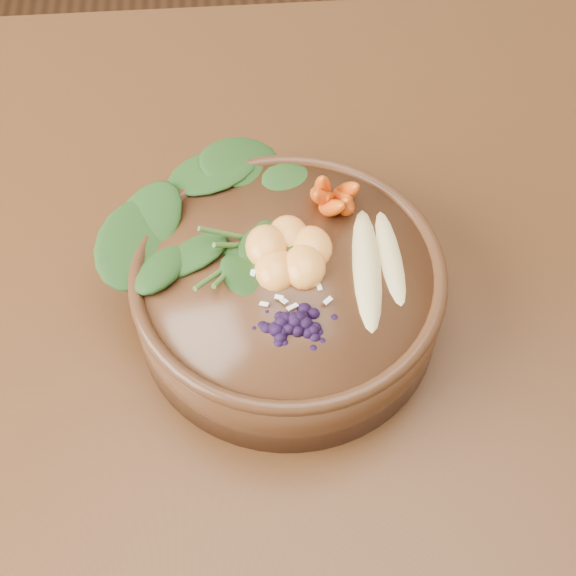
# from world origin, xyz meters

# --- Properties ---
(ground) EXTENTS (4.00, 4.00, 0.00)m
(ground) POSITION_xyz_m (0.00, 0.00, 0.00)
(ground) COLOR #381E0F
(ground) RESTS_ON ground
(dining_table) EXTENTS (1.60, 0.90, 0.75)m
(dining_table) POSITION_xyz_m (0.00, 0.00, 0.66)
(dining_table) COLOR #331C0C
(dining_table) RESTS_ON ground
(stoneware_bowl) EXTENTS (0.28, 0.28, 0.07)m
(stoneware_bowl) POSITION_xyz_m (-0.22, -0.03, 0.79)
(stoneware_bowl) COLOR #4E2D19
(stoneware_bowl) RESTS_ON dining_table
(kale_heap) EXTENTS (0.18, 0.16, 0.04)m
(kale_heap) POSITION_xyz_m (-0.27, 0.03, 0.84)
(kale_heap) COLOR #274F1C
(kale_heap) RESTS_ON stoneware_bowl
(carrot_cluster) EXTENTS (0.06, 0.06, 0.08)m
(carrot_cluster) POSITION_xyz_m (-0.17, 0.04, 0.86)
(carrot_cluster) COLOR #D35214
(carrot_cluster) RESTS_ON stoneware_bowl
(banana_halves) EXTENTS (0.05, 0.15, 0.03)m
(banana_halves) POSITION_xyz_m (-0.15, -0.03, 0.84)
(banana_halves) COLOR #E0CC84
(banana_halves) RESTS_ON stoneware_bowl
(mandarin_cluster) EXTENTS (0.08, 0.09, 0.03)m
(mandarin_cluster) POSITION_xyz_m (-0.22, -0.01, 0.84)
(mandarin_cluster) COLOR #FF9B3A
(mandarin_cluster) RESTS_ON stoneware_bowl
(blueberry_pile) EXTENTS (0.13, 0.10, 0.04)m
(blueberry_pile) POSITION_xyz_m (-0.22, -0.09, 0.84)
(blueberry_pile) COLOR black
(blueberry_pile) RESTS_ON stoneware_bowl
(coconut_flakes) EXTENTS (0.09, 0.07, 0.01)m
(coconut_flakes) POSITION_xyz_m (-0.22, -0.05, 0.83)
(coconut_flakes) COLOR white
(coconut_flakes) RESTS_ON stoneware_bowl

